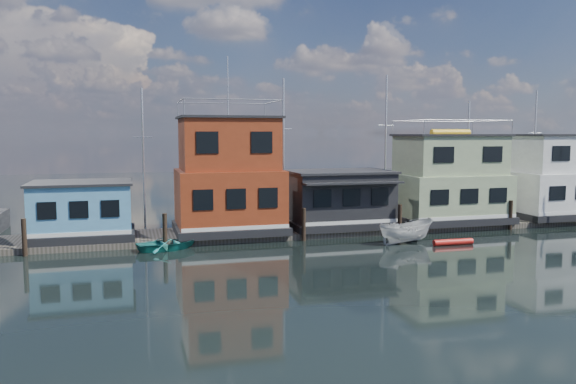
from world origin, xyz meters
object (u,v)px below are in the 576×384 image
object	(u,v)px
houseboat_white	(558,178)
houseboat_dark	(339,199)
houseboat_red	(229,178)
houseboat_green	(449,180)
red_kayak	(453,242)
houseboat_blue	(82,210)
dinghy_teal	(168,244)
motorboat	(406,231)

from	to	relation	value
houseboat_white	houseboat_dark	bearing A→B (deg)	-179.94
houseboat_red	houseboat_white	xyz separation A→B (m)	(27.00, 0.00, -0.57)
houseboat_dark	houseboat_green	xyz separation A→B (m)	(9.00, 0.02, 1.13)
houseboat_dark	houseboat_green	world-z (taller)	houseboat_green
houseboat_dark	red_kayak	distance (m)	8.80
houseboat_blue	houseboat_green	bearing A→B (deg)	0.00
houseboat_blue	houseboat_red	bearing A→B (deg)	0.00
houseboat_blue	dinghy_teal	world-z (taller)	houseboat_blue
houseboat_blue	houseboat_green	distance (m)	26.53
houseboat_blue	red_kayak	world-z (taller)	houseboat_blue
houseboat_green	houseboat_white	xyz separation A→B (m)	(10.00, -0.00, -0.01)
houseboat_blue	houseboat_red	xyz separation A→B (m)	(9.50, 0.00, 1.90)
houseboat_white	houseboat_blue	bearing A→B (deg)	-180.00
houseboat_red	houseboat_green	size ratio (longest dim) A/B	1.41
houseboat_red	motorboat	xyz separation A→B (m)	(10.68, -5.34, -3.32)
dinghy_teal	red_kayak	world-z (taller)	dinghy_teal
houseboat_dark	motorboat	bearing A→B (deg)	-63.25
houseboat_white	motorboat	distance (m)	17.39
houseboat_green	houseboat_white	distance (m)	10.00
houseboat_dark	houseboat_white	bearing A→B (deg)	0.06
red_kayak	motorboat	size ratio (longest dim) A/B	0.67
houseboat_blue	motorboat	world-z (taller)	houseboat_blue
dinghy_teal	houseboat_white	bearing A→B (deg)	-97.53
houseboat_red	motorboat	world-z (taller)	houseboat_red
houseboat_dark	dinghy_teal	world-z (taller)	houseboat_dark
houseboat_green	houseboat_white	world-z (taller)	houseboat_green
houseboat_red	houseboat_dark	size ratio (longest dim) A/B	1.60
houseboat_green	motorboat	xyz separation A→B (m)	(-6.32, -5.34, -2.77)
dinghy_teal	red_kayak	xyz separation A→B (m)	(17.70, -3.44, -0.19)
dinghy_teal	red_kayak	distance (m)	18.03
houseboat_green	motorboat	bearing A→B (deg)	-139.78
houseboat_red	houseboat_blue	bearing A→B (deg)	-180.00
houseboat_blue	houseboat_white	bearing A→B (deg)	0.00
houseboat_blue	houseboat_dark	distance (m)	17.50
dinghy_teal	houseboat_blue	bearing A→B (deg)	44.35
houseboat_red	dinghy_teal	xyz separation A→B (m)	(-4.38, -3.23, -3.72)
houseboat_green	red_kayak	world-z (taller)	houseboat_green
houseboat_dark	houseboat_white	xyz separation A→B (m)	(19.00, 0.02, 1.12)
motorboat	houseboat_blue	bearing A→B (deg)	66.58
houseboat_red	red_kayak	bearing A→B (deg)	-26.62
houseboat_green	red_kayak	bearing A→B (deg)	-118.87
houseboat_white	motorboat	size ratio (longest dim) A/B	2.08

